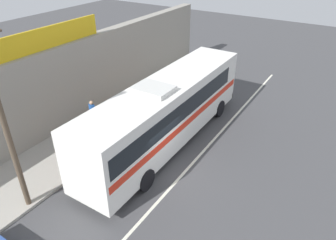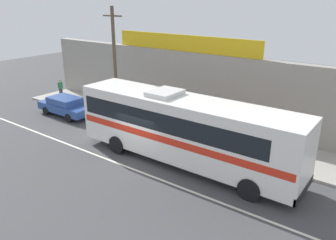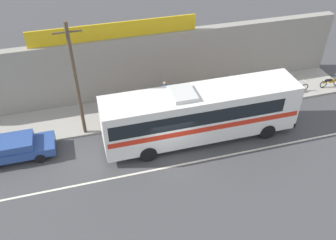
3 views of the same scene
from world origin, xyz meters
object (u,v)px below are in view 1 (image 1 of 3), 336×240
object	(u,v)px
intercity_bus	(167,109)
pedestrian_by_curb	(92,112)
motorcycle_red	(212,61)
motorcycle_orange	(196,72)
utility_pole	(4,122)

from	to	relation	value
intercity_bus	pedestrian_by_curb	bearing A→B (deg)	103.75
motorcycle_red	motorcycle_orange	distance (m)	2.94
utility_pole	motorcycle_red	bearing A→B (deg)	1.50
intercity_bus	motorcycle_red	world-z (taller)	intercity_bus
intercity_bus	motorcycle_red	size ratio (longest dim) A/B	6.69
motorcycle_red	motorcycle_orange	size ratio (longest dim) A/B	0.97
intercity_bus	motorcycle_orange	world-z (taller)	intercity_bus
motorcycle_red	pedestrian_by_curb	world-z (taller)	pedestrian_by_curb
utility_pole	motorcycle_orange	bearing A→B (deg)	1.70
utility_pole	motorcycle_red	world-z (taller)	utility_pole
intercity_bus	utility_pole	world-z (taller)	utility_pole
intercity_bus	motorcycle_red	distance (m)	12.28
intercity_bus	utility_pole	size ratio (longest dim) A/B	1.61
motorcycle_orange	pedestrian_by_curb	xyz separation A→B (m)	(-9.98, 1.51, 0.56)
motorcycle_orange	pedestrian_by_curb	world-z (taller)	pedestrian_by_curb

